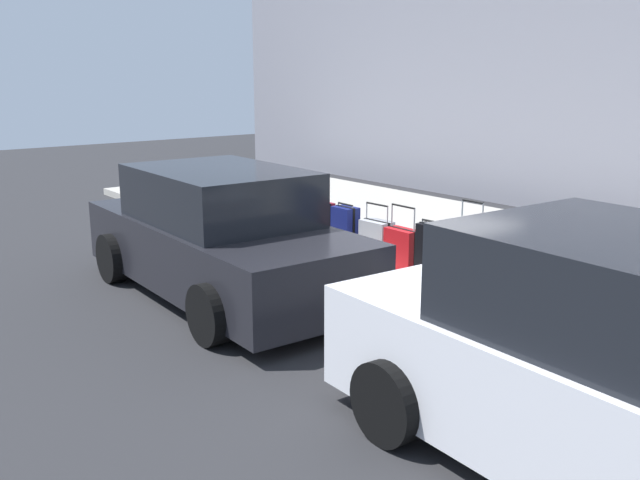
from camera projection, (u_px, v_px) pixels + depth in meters
ground_plane at (381, 291)px, 8.72m from camera, size 40.00×40.00×0.00m
sidewalk_curb at (506, 254)px, 10.22m from camera, size 18.00×5.00×0.14m
suitcase_navy_1 at (602, 293)px, 6.95m from camera, size 0.46×0.22×0.84m
suitcase_maroon_2 at (552, 283)px, 7.45m from camera, size 0.51×0.28×0.94m
suitcase_olive_3 at (507, 268)px, 7.93m from camera, size 0.48×0.23×0.78m
suitcase_teal_4 at (470, 256)px, 8.34m from camera, size 0.37×0.20×1.07m
suitcase_black_5 at (431, 252)px, 8.64m from camera, size 0.39×0.21×0.76m
suitcase_red_6 at (402, 249)px, 9.10m from camera, size 0.48×0.23×0.86m
suitcase_silver_7 at (376, 240)px, 9.60m from camera, size 0.47×0.28×0.79m
suitcase_navy_8 at (345, 230)px, 9.93m from camera, size 0.37×0.25×0.73m
suitcase_maroon_9 at (320, 224)px, 10.32m from camera, size 0.45×0.21×0.73m
suitcase_olive_10 at (301, 215)px, 10.74m from camera, size 0.36×0.20×1.02m
suitcase_teal_11 at (288, 216)px, 11.20m from camera, size 0.41×0.26×0.85m
fire_hydrant at (252, 199)px, 11.83m from camera, size 0.39×0.21×0.81m
bollard_post at (221, 198)px, 12.34m from camera, size 0.13×0.13×0.69m
parked_car_white_0 at (635, 375)px, 4.46m from camera, size 4.37×2.21×1.69m
parked_car_charcoal_1 at (221, 237)px, 8.40m from camera, size 4.39×2.08×1.56m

